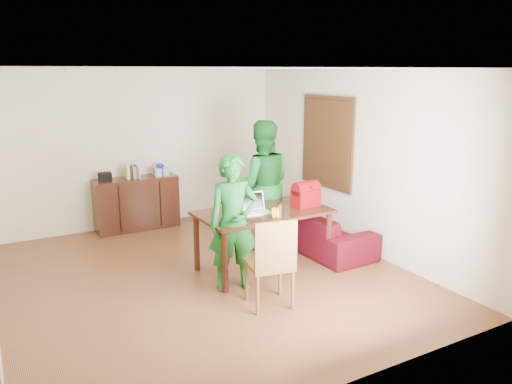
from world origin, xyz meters
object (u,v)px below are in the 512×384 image
person_far (262,185)px  chair (270,280)px  person_near (233,223)px  red_bag (306,196)px  sofa (314,227)px  bottle (279,210)px  laptop (256,210)px  table (263,218)px

person_far → chair: bearing=85.2°
person_near → red_bag: bearing=26.8°
chair → sofa: size_ratio=0.52×
bottle → sofa: size_ratio=0.09×
laptop → bottle: size_ratio=2.07×
laptop → red_bag: (0.78, -0.04, 0.09)m
chair → laptop: size_ratio=2.74×
red_bag → sofa: bearing=36.7°
bottle → sofa: bottle is taller
person_near → sofa: 2.02m
table → bottle: bottle is taller
bottle → chair: bearing=-129.0°
chair → red_bag: 1.60m
red_bag → person_near: bearing=-174.0°
sofa → red_bag: bearing=131.3°
person_near → table: bearing=44.5°
laptop → red_bag: 0.79m
red_bag → chair: bearing=-147.2°
table → laptop: bearing=-162.2°
red_bag → bottle: bearing=-161.7°
table → red_bag: (0.63, -0.09, 0.25)m
person_near → bottle: (0.67, 0.00, 0.07)m
person_far → bottle: size_ratio=10.33×
person_far → bottle: bearing=93.3°
chair → red_bag: size_ratio=2.85×
laptop → sofa: 1.48m
table → bottle: (0.03, -0.37, 0.20)m
chair → red_bag: red_bag is taller
table → person_near: bearing=-151.6°
bottle → sofa: 1.49m
red_bag → laptop: bearing=170.8°
sofa → table: bearing=107.0°
bottle → red_bag: (0.60, 0.28, 0.04)m
person_near → sofa: size_ratio=0.81×
person_far → bottle: person_far is taller
bottle → person_near: bearing=-179.7°
table → chair: size_ratio=1.67×
chair → person_far: bearing=73.8°
laptop → bottle: bearing=-52.2°
sofa → person_near: bearing=111.3°
bottle → red_bag: red_bag is taller
person_near → red_bag: 1.31m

